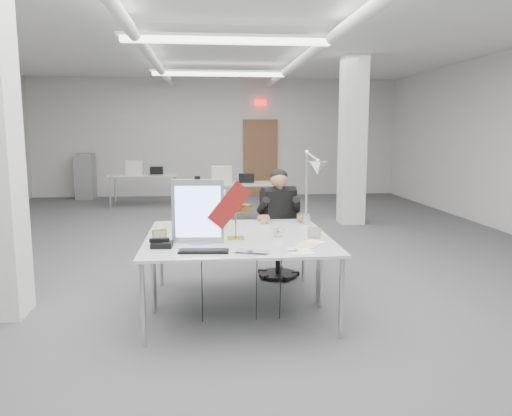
{
  "coord_description": "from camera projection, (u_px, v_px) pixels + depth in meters",
  "views": [
    {
      "loc": [
        -0.3,
        -6.91,
        1.79
      ],
      "look_at": [
        0.19,
        -2.0,
        1.03
      ],
      "focal_mm": 35.0,
      "sensor_mm": 36.0,
      "label": 1
    }
  ],
  "objects": [
    {
      "name": "paper_stack_a",
      "position": [
        300.0,
        251.0,
        4.33
      ],
      "size": [
        0.21,
        0.29,
        0.01
      ],
      "primitive_type": "cube",
      "rotation": [
        0.0,
        0.0,
        0.04
      ],
      "color": "white",
      "rests_on": "desk_main"
    },
    {
      "name": "bg_desk_b",
      "position": [
        144.0,
        175.0,
        11.93
      ],
      "size": [
        1.6,
        0.8,
        0.02
      ],
      "primitive_type": "cube",
      "color": "silver",
      "rests_on": "room_shell"
    },
    {
      "name": "room_shell",
      "position": [
        230.0,
        138.0,
        6.98
      ],
      "size": [
        10.04,
        14.04,
        3.24
      ],
      "color": "#49494B",
      "rests_on": "ground"
    },
    {
      "name": "seated_person",
      "position": [
        279.0,
        206.0,
        6.0
      ],
      "size": [
        0.62,
        0.7,
        0.88
      ],
      "primitive_type": null,
      "rotation": [
        0.0,
        0.0,
        0.3
      ],
      "color": "black",
      "rests_on": "office_chair"
    },
    {
      "name": "monitor",
      "position": [
        198.0,
        211.0,
        4.61
      ],
      "size": [
        0.48,
        0.09,
        0.6
      ],
      "primitive_type": "cube",
      "rotation": [
        0.0,
        0.0,
        -0.08
      ],
      "color": "#A5A5AA",
      "rests_on": "desk_main"
    },
    {
      "name": "bankers_lamp",
      "position": [
        236.0,
        220.0,
        4.8
      ],
      "size": [
        0.35,
        0.24,
        0.36
      ],
      "primitive_type": null,
      "rotation": [
        0.0,
        0.0,
        -0.4
      ],
      "color": "gold",
      "rests_on": "desk_main"
    },
    {
      "name": "paper_stack_b",
      "position": [
        308.0,
        245.0,
        4.55
      ],
      "size": [
        0.29,
        0.3,
        0.01
      ],
      "primitive_type": "cube",
      "rotation": [
        0.0,
        0.0,
        -0.6
      ],
      "color": "#D9D481",
      "rests_on": "desk_main"
    },
    {
      "name": "pennant",
      "position": [
        229.0,
        205.0,
        4.6
      ],
      "size": [
        0.42,
        0.08,
        0.45
      ],
      "primitive_type": "cube",
      "rotation": [
        0.0,
        -0.87,
        0.17
      ],
      "color": "maroon",
      "rests_on": "monitor"
    },
    {
      "name": "desk_clock",
      "position": [
        278.0,
        232.0,
        4.92
      ],
      "size": [
        0.11,
        0.06,
        0.11
      ],
      "primitive_type": "cylinder",
      "rotation": [
        1.57,
        0.0,
        0.31
      ],
      "color": "#BABBBF",
      "rests_on": "desk_main"
    },
    {
      "name": "mouse",
      "position": [
        293.0,
        250.0,
        4.31
      ],
      "size": [
        0.1,
        0.08,
        0.03
      ],
      "primitive_type": "ellipsoid",
      "rotation": [
        0.0,
        0.0,
        0.37
      ],
      "color": "#A6A5AA",
      "rests_on": "desk_main"
    },
    {
      "name": "paper_stack_c",
      "position": [
        315.0,
        242.0,
        4.68
      ],
      "size": [
        0.21,
        0.22,
        0.01
      ],
      "primitive_type": "cube",
      "rotation": [
        0.0,
        0.0,
        -0.86
      ],
      "color": "white",
      "rests_on": "desk_main"
    },
    {
      "name": "picture_frame_left",
      "position": [
        160.0,
        235.0,
        4.73
      ],
      "size": [
        0.14,
        0.09,
        0.11
      ],
      "primitive_type": "cube",
      "rotation": [
        -0.21,
        0.0,
        0.39
      ],
      "color": "olive",
      "rests_on": "desk_main"
    },
    {
      "name": "bg_desk_a",
      "position": [
        232.0,
        184.0,
        9.96
      ],
      "size": [
        1.6,
        0.8,
        0.02
      ],
      "primitive_type": "cube",
      "color": "silver",
      "rests_on": "room_shell"
    },
    {
      "name": "office_chair",
      "position": [
        278.0,
        233.0,
        6.1
      ],
      "size": [
        0.68,
        0.68,
        1.11
      ],
      "primitive_type": null,
      "rotation": [
        0.0,
        0.0,
        0.3
      ],
      "color": "black",
      "rests_on": "room_shell"
    },
    {
      "name": "desk_main",
      "position": [
        241.0,
        247.0,
        4.53
      ],
      "size": [
        1.8,
        0.9,
        0.02
      ],
      "primitive_type": "cube",
      "color": "silver",
      "rests_on": "room_shell"
    },
    {
      "name": "desk_second",
      "position": [
        235.0,
        228.0,
        5.42
      ],
      "size": [
        1.8,
        0.9,
        0.02
      ],
      "primitive_type": "cube",
      "color": "silver",
      "rests_on": "room_shell"
    },
    {
      "name": "picture_frame_right",
      "position": [
        314.0,
        233.0,
        4.86
      ],
      "size": [
        0.13,
        0.1,
        0.11
      ],
      "primitive_type": "cube",
      "rotation": [
        -0.21,
        0.0,
        -0.57
      ],
      "color": "tan",
      "rests_on": "desk_main"
    },
    {
      "name": "keyboard",
      "position": [
        204.0,
        251.0,
        4.29
      ],
      "size": [
        0.44,
        0.18,
        0.02
      ],
      "primitive_type": "cube",
      "rotation": [
        0.0,
        0.0,
        -0.09
      ],
      "color": "black",
      "rests_on": "desk_main"
    },
    {
      "name": "beige_monitor",
      "position": [
        205.0,
        210.0,
        5.34
      ],
      "size": [
        0.46,
        0.44,
        0.39
      ],
      "primitive_type": "cube",
      "rotation": [
        0.0,
        0.0,
        -0.13
      ],
      "color": "beige",
      "rests_on": "desk_second"
    },
    {
      "name": "desk_phone",
      "position": [
        162.0,
        245.0,
        4.48
      ],
      "size": [
        0.2,
        0.18,
        0.05
      ],
      "primitive_type": "cube",
      "rotation": [
        0.0,
        0.0,
        -0.05
      ],
      "color": "black",
      "rests_on": "desk_main"
    },
    {
      "name": "filing_cabinet",
      "position": [
        85.0,
        176.0,
        13.21
      ],
      "size": [
        0.45,
        0.55,
        1.2
      ],
      "primitive_type": "cube",
      "color": "gray",
      "rests_on": "room_shell"
    },
    {
      "name": "architect_lamp",
      "position": [
        311.0,
        186.0,
        5.27
      ],
      "size": [
        0.42,
        0.75,
        0.91
      ],
      "primitive_type": null,
      "rotation": [
        0.0,
        0.0,
        0.27
      ],
      "color": "silver",
      "rests_on": "desk_second"
    },
    {
      "name": "laptop",
      "position": [
        250.0,
        253.0,
        4.23
      ],
      "size": [
        0.34,
        0.27,
        0.02
      ],
      "primitive_type": "imported",
      "rotation": [
        0.0,
        0.0,
        -0.32
      ],
      "color": "#AFAFB4",
      "rests_on": "desk_main"
    }
  ]
}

